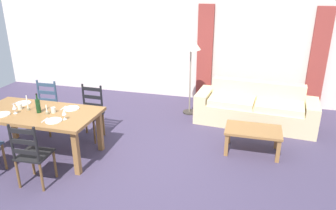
# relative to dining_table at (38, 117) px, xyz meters

# --- Properties ---
(ground_plane) EXTENTS (9.60, 9.60, 0.02)m
(ground_plane) POSITION_rel_dining_table_xyz_m (1.58, 0.10, -0.67)
(ground_plane) COLOR #413751
(wall_far) EXTENTS (9.60, 0.16, 2.70)m
(wall_far) POSITION_rel_dining_table_xyz_m (1.58, 3.40, 0.69)
(wall_far) COLOR silver
(wall_far) RESTS_ON ground_plane
(curtain_panel_left) EXTENTS (0.35, 0.08, 2.20)m
(curtain_panel_left) POSITION_rel_dining_table_xyz_m (2.12, 3.26, 0.44)
(curtain_panel_left) COLOR #983932
(curtain_panel_left) RESTS_ON ground_plane
(curtain_panel_right) EXTENTS (0.35, 0.08, 2.20)m
(curtain_panel_right) POSITION_rel_dining_table_xyz_m (4.52, 3.26, 0.44)
(curtain_panel_right) COLOR #983932
(curtain_panel_right) RESTS_ON ground_plane
(dining_table) EXTENTS (1.90, 0.96, 0.75)m
(dining_table) POSITION_rel_dining_table_xyz_m (0.00, 0.00, 0.00)
(dining_table) COLOR olive
(dining_table) RESTS_ON ground_plane
(dining_chair_near_right) EXTENTS (0.44, 0.42, 0.96)m
(dining_chair_near_right) POSITION_rel_dining_table_xyz_m (0.42, -0.77, -0.19)
(dining_chair_near_right) COLOR black
(dining_chair_near_right) RESTS_ON ground_plane
(dining_chair_far_left) EXTENTS (0.43, 0.41, 0.96)m
(dining_chair_far_left) POSITION_rel_dining_table_xyz_m (-0.45, 0.79, -0.19)
(dining_chair_far_left) COLOR #30465C
(dining_chair_far_left) RESTS_ON ground_plane
(dining_chair_far_right) EXTENTS (0.43, 0.41, 0.96)m
(dining_chair_far_right) POSITION_rel_dining_table_xyz_m (0.48, 0.78, -0.19)
(dining_chair_far_right) COLOR black
(dining_chair_far_right) RESTS_ON ground_plane
(dinner_plate_near_left) EXTENTS (0.24, 0.24, 0.02)m
(dinner_plate_near_left) POSITION_rel_dining_table_xyz_m (-0.45, -0.25, 0.10)
(dinner_plate_near_left) COLOR white
(dinner_plate_near_left) RESTS_ON dining_table
(dinner_plate_near_right) EXTENTS (0.24, 0.24, 0.02)m
(dinner_plate_near_right) POSITION_rel_dining_table_xyz_m (0.45, -0.25, 0.10)
(dinner_plate_near_right) COLOR white
(dinner_plate_near_right) RESTS_ON dining_table
(fork_near_right) EXTENTS (0.03, 0.17, 0.01)m
(fork_near_right) POSITION_rel_dining_table_xyz_m (0.30, -0.25, 0.09)
(fork_near_right) COLOR silver
(fork_near_right) RESTS_ON dining_table
(dinner_plate_far_left) EXTENTS (0.24, 0.24, 0.02)m
(dinner_plate_far_left) POSITION_rel_dining_table_xyz_m (-0.45, 0.25, 0.10)
(dinner_plate_far_left) COLOR white
(dinner_plate_far_left) RESTS_ON dining_table
(fork_far_left) EXTENTS (0.03, 0.17, 0.01)m
(fork_far_left) POSITION_rel_dining_table_xyz_m (-0.60, 0.25, 0.09)
(fork_far_left) COLOR silver
(fork_far_left) RESTS_ON dining_table
(dinner_plate_far_right) EXTENTS (0.24, 0.24, 0.02)m
(dinner_plate_far_right) POSITION_rel_dining_table_xyz_m (0.45, 0.25, 0.10)
(dinner_plate_far_right) COLOR white
(dinner_plate_far_right) RESTS_ON dining_table
(fork_far_right) EXTENTS (0.03, 0.17, 0.01)m
(fork_far_right) POSITION_rel_dining_table_xyz_m (0.30, 0.25, 0.09)
(fork_far_right) COLOR silver
(fork_far_right) RESTS_ON dining_table
(wine_bottle) EXTENTS (0.07, 0.07, 0.32)m
(wine_bottle) POSITION_rel_dining_table_xyz_m (0.04, -0.01, 0.20)
(wine_bottle) COLOR #143819
(wine_bottle) RESTS_ON dining_table
(wine_glass_near_left) EXTENTS (0.06, 0.06, 0.16)m
(wine_glass_near_left) POSITION_rel_dining_table_xyz_m (-0.29, -0.14, 0.20)
(wine_glass_near_left) COLOR white
(wine_glass_near_left) RESTS_ON dining_table
(wine_glass_near_right) EXTENTS (0.06, 0.06, 0.16)m
(wine_glass_near_right) POSITION_rel_dining_table_xyz_m (0.57, -0.15, 0.20)
(wine_glass_near_right) COLOR white
(wine_glass_near_right) RESTS_ON dining_table
(coffee_cup_primary) EXTENTS (0.07, 0.07, 0.09)m
(coffee_cup_primary) POSITION_rel_dining_table_xyz_m (0.26, 0.04, 0.13)
(coffee_cup_primary) COLOR silver
(coffee_cup_primary) RESTS_ON dining_table
(coffee_cup_secondary) EXTENTS (0.07, 0.07, 0.09)m
(coffee_cup_secondary) POSITION_rel_dining_table_xyz_m (-0.34, 0.03, 0.13)
(coffee_cup_secondary) COLOR silver
(coffee_cup_secondary) RESTS_ON dining_table
(candle_tall) EXTENTS (0.05, 0.05, 0.25)m
(candle_tall) POSITION_rel_dining_table_xyz_m (-0.18, 0.02, 0.16)
(candle_tall) COLOR #998C66
(candle_tall) RESTS_ON dining_table
(candle_short) EXTENTS (0.05, 0.05, 0.15)m
(candle_short) POSITION_rel_dining_table_xyz_m (0.20, -0.04, 0.13)
(candle_short) COLOR #998C66
(candle_short) RESTS_ON dining_table
(couch) EXTENTS (2.34, 0.99, 0.80)m
(couch) POSITION_rel_dining_table_xyz_m (3.32, 2.18, -0.37)
(couch) COLOR beige
(couch) RESTS_ON ground_plane
(coffee_table) EXTENTS (0.90, 0.56, 0.42)m
(coffee_table) POSITION_rel_dining_table_xyz_m (3.31, 0.96, -0.31)
(coffee_table) COLOR olive
(coffee_table) RESTS_ON ground_plane
(standing_lamp) EXTENTS (0.40, 0.40, 1.64)m
(standing_lamp) POSITION_rel_dining_table_xyz_m (1.97, 2.36, 0.75)
(standing_lamp) COLOR #332D28
(standing_lamp) RESTS_ON ground_plane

